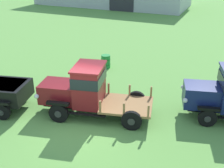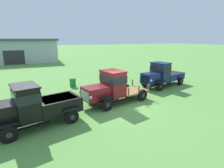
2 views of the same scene
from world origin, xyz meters
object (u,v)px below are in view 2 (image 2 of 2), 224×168
vintage_truck_foreground_near (33,106)px  vintage_truck_second_in_line (111,87)px  vintage_truck_midrow_center (162,75)px  oil_drum_beside_row (73,82)px

vintage_truck_foreground_near → vintage_truck_second_in_line: vintage_truck_second_in_line is taller
vintage_truck_midrow_center → oil_drum_beside_row: bearing=157.7°
vintage_truck_second_in_line → vintage_truck_midrow_center: vintage_truck_second_in_line is taller
vintage_truck_midrow_center → oil_drum_beside_row: vintage_truck_midrow_center is taller
oil_drum_beside_row → vintage_truck_second_in_line: bearing=-74.2°
vintage_truck_second_in_line → oil_drum_beside_row: 5.67m
vintage_truck_foreground_near → oil_drum_beside_row: 7.60m
vintage_truck_second_in_line → vintage_truck_foreground_near: bearing=-163.5°
vintage_truck_foreground_near → vintage_truck_midrow_center: bearing=18.7°
vintage_truck_foreground_near → vintage_truck_second_in_line: size_ratio=0.94×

